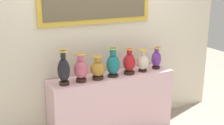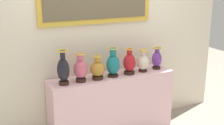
{
  "view_description": "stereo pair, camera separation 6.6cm",
  "coord_description": "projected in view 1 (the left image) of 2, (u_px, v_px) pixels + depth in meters",
  "views": [
    {
      "loc": [
        -1.63,
        -3.2,
        2.01
      ],
      "look_at": [
        0.0,
        0.0,
        0.97
      ],
      "focal_mm": 47.45,
      "sensor_mm": 36.0,
      "label": 1
    },
    {
      "loc": [
        -1.57,
        -3.23,
        2.01
      ],
      "look_at": [
        0.0,
        0.0,
        0.97
      ],
      "focal_mm": 47.45,
      "sensor_mm": 36.0,
      "label": 2
    }
  ],
  "objects": [
    {
      "name": "display_shelf",
      "position": [
        112.0,
        104.0,
        3.9
      ],
      "size": [
        1.65,
        0.39,
        0.8
      ],
      "primitive_type": "cube",
      "color": "beige",
      "rests_on": "ground_plane"
    },
    {
      "name": "back_wall",
      "position": [
        103.0,
        24.0,
        3.83
      ],
      "size": [
        3.62,
        0.14,
        2.85
      ],
      "color": "beige",
      "rests_on": "ground_plane"
    },
    {
      "name": "vase_onyx",
      "position": [
        64.0,
        70.0,
        3.4
      ],
      "size": [
        0.14,
        0.14,
        0.41
      ],
      "color": "#382319",
      "rests_on": "display_shelf"
    },
    {
      "name": "vase_rose",
      "position": [
        81.0,
        69.0,
        3.51
      ],
      "size": [
        0.17,
        0.17,
        0.35
      ],
      "color": "#382319",
      "rests_on": "display_shelf"
    },
    {
      "name": "vase_ochre",
      "position": [
        98.0,
        69.0,
        3.6
      ],
      "size": [
        0.18,
        0.18,
        0.3
      ],
      "color": "#382319",
      "rests_on": "display_shelf"
    },
    {
      "name": "vase_teal",
      "position": [
        113.0,
        64.0,
        3.69
      ],
      "size": [
        0.17,
        0.17,
        0.37
      ],
      "color": "#382319",
      "rests_on": "display_shelf"
    },
    {
      "name": "vase_crimson",
      "position": [
        129.0,
        63.0,
        3.8
      ],
      "size": [
        0.16,
        0.16,
        0.34
      ],
      "color": "#382319",
      "rests_on": "display_shelf"
    },
    {
      "name": "vase_ivory",
      "position": [
        143.0,
        62.0,
        3.91
      ],
      "size": [
        0.17,
        0.17,
        0.3
      ],
      "color": "#382319",
      "rests_on": "display_shelf"
    },
    {
      "name": "vase_violet",
      "position": [
        156.0,
        59.0,
        4.03
      ],
      "size": [
        0.13,
        0.13,
        0.3
      ],
      "color": "#382319",
      "rests_on": "display_shelf"
    }
  ]
}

